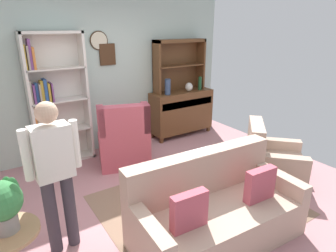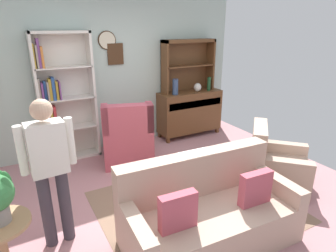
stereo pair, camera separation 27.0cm
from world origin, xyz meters
name	(u,v)px [view 1 (the left image)]	position (x,y,z in m)	size (l,w,h in m)	color
ground_plane	(170,199)	(0.00, 0.00, -0.01)	(5.40, 4.60, 0.02)	#B27A7F
wall_back	(103,72)	(0.00, 2.13, 1.40)	(5.00, 0.09, 2.80)	#ADC1B7
area_rug	(196,205)	(0.20, -0.30, 0.00)	(2.30, 1.98, 0.01)	#846651
bookshelf	(54,104)	(-0.91, 1.94, 1.00)	(0.90, 0.30, 2.10)	silver
sideboard	(181,111)	(1.52, 1.86, 0.51)	(1.30, 0.45, 0.92)	brown
sideboard_hutch	(179,58)	(1.52, 1.97, 1.56)	(1.10, 0.26, 1.00)	brown
vase_tall	(168,87)	(1.13, 1.78, 1.07)	(0.11, 0.11, 0.30)	#33476B
vase_round	(189,87)	(1.65, 1.79, 1.01)	(0.15, 0.15, 0.17)	beige
bottle_wine	(200,83)	(1.91, 1.77, 1.06)	(0.07, 0.07, 0.27)	#194223
couch_floral	(214,212)	(0.00, -0.85, 0.31)	(1.84, 0.95, 0.90)	tan
armchair_floral	(271,163)	(1.49, -0.42, 0.29)	(1.08, 1.08, 0.88)	tan
wingback_chair	(124,142)	(-0.06, 1.27, 0.38)	(0.98, 1.00, 1.05)	#B74C5B
potted_plant_large	(2,203)	(-1.85, -0.43, 0.89)	(0.31, 0.31, 0.44)	gray
person_reading	(55,169)	(-1.39, -0.11, 0.91)	(0.52, 0.22, 1.56)	#38333D
coffee_table	(174,170)	(0.12, 0.08, 0.35)	(0.80, 0.50, 0.42)	brown
book_stack	(183,164)	(0.19, -0.03, 0.47)	(0.18, 0.13, 0.10)	#CC7233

